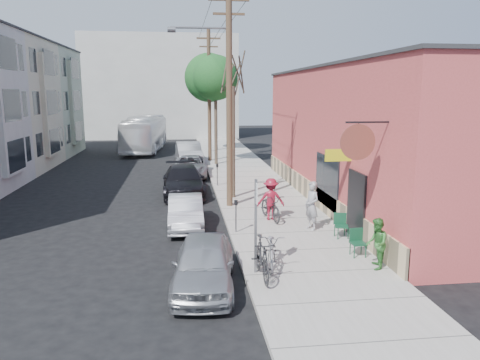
{
  "coord_description": "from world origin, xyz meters",
  "views": [
    {
      "loc": [
        0.27,
        -16.72,
        5.38
      ],
      "look_at": [
        2.84,
        3.78,
        1.5
      ],
      "focal_mm": 35.0,
      "sensor_mm": 36.0,
      "label": 1
    }
  ],
  "objects": [
    {
      "name": "end_cap_building",
      "position": [
        -2.0,
        42.0,
        6.0
      ],
      "size": [
        18.0,
        8.0,
        12.0
      ],
      "primitive_type": "cube",
      "color": "#B4B3AE",
      "rests_on": "ground"
    },
    {
      "name": "parking_meter_far",
      "position": [
        2.25,
        9.42,
        0.98
      ],
      "size": [
        0.14,
        0.14,
        1.24
      ],
      "color": "slate",
      "rests_on": "sidewalk"
    },
    {
      "name": "patio_chair_a",
      "position": [
        5.99,
        -0.88,
        0.59
      ],
      "size": [
        0.61,
        0.61,
        0.88
      ],
      "primitive_type": null,
      "rotation": [
        0.0,
        0.0,
        -0.26
      ],
      "color": "#113F28",
      "rests_on": "sidewalk"
    },
    {
      "name": "patio_chair_b",
      "position": [
        5.86,
        -2.85,
        0.59
      ],
      "size": [
        0.53,
        0.53,
        0.88
      ],
      "primitive_type": null,
      "rotation": [
        0.0,
        0.0,
        0.06
      ],
      "color": "#113F28",
      "rests_on": "sidewalk"
    },
    {
      "name": "utility_pole_near",
      "position": [
        2.39,
        4.56,
        5.41
      ],
      "size": [
        3.57,
        0.28,
        10.0
      ],
      "color": "#503A28",
      "rests_on": "sidewalk"
    },
    {
      "name": "utility_pole_far",
      "position": [
        2.45,
        19.51,
        5.34
      ],
      "size": [
        1.8,
        0.28,
        10.0
      ],
      "color": "#503A28",
      "rests_on": "sidewalk"
    },
    {
      "name": "car_2",
      "position": [
        0.32,
        7.81,
        0.76
      ],
      "size": [
        2.28,
        5.32,
        1.53
      ],
      "primitive_type": "imported",
      "rotation": [
        0.0,
        0.0,
        0.03
      ],
      "color": "black",
      "rests_on": "ground"
    },
    {
      "name": "sign_post",
      "position": [
        2.35,
        -3.8,
        1.83
      ],
      "size": [
        0.07,
        0.45,
        2.8
      ],
      "color": "slate",
      "rests_on": "sidewalk"
    },
    {
      "name": "sidewalk",
      "position": [
        4.25,
        11.0,
        0.07
      ],
      "size": [
        4.5,
        58.0,
        0.15
      ],
      "primitive_type": "cube",
      "color": "#A39F97",
      "rests_on": "ground"
    },
    {
      "name": "cyclist",
      "position": [
        3.9,
        1.89,
        1.02
      ],
      "size": [
        1.19,
        0.77,
        1.75
      ],
      "primitive_type": "imported",
      "rotation": [
        0.0,
        0.0,
        3.03
      ],
      "color": "maroon",
      "rests_on": "sidewalk"
    },
    {
      "name": "car_4",
      "position": [
        0.8,
        18.79,
        0.83
      ],
      "size": [
        2.12,
        5.16,
        1.66
      ],
      "primitive_type": "imported",
      "rotation": [
        0.0,
        0.0,
        0.07
      ],
      "color": "#9EA0A5",
      "rests_on": "ground"
    },
    {
      "name": "cyclist_bike",
      "position": [
        3.9,
        1.89,
        0.7
      ],
      "size": [
        1.07,
        2.17,
        1.09
      ],
      "primitive_type": "imported",
      "rotation": [
        0.0,
        0.0,
        0.17
      ],
      "color": "black",
      "rests_on": "sidewalk"
    },
    {
      "name": "tree_leafy_far",
      "position": [
        2.8,
        25.5,
        6.64
      ],
      "size": [
        4.29,
        4.29,
        8.65
      ],
      "color": "#44392C",
      "rests_on": "sidewalk"
    },
    {
      "name": "car_0",
      "position": [
        0.8,
        -4.39,
        0.7
      ],
      "size": [
        2.05,
        4.27,
        1.41
      ],
      "primitive_type": "imported",
      "rotation": [
        0.0,
        0.0,
        -0.1
      ],
      "color": "#A1A3A9",
      "rests_on": "ground"
    },
    {
      "name": "tree_bare",
      "position": [
        2.8,
        6.33,
        2.92
      ],
      "size": [
        0.24,
        0.24,
        5.53
      ],
      "color": "#44392C",
      "rests_on": "sidewalk"
    },
    {
      "name": "patron_green",
      "position": [
        6.0,
        -3.94,
        0.93
      ],
      "size": [
        0.79,
        0.9,
        1.55
      ],
      "primitive_type": "imported",
      "rotation": [
        0.0,
        0.0,
        -1.88
      ],
      "color": "#31762F",
      "rests_on": "sidewalk"
    },
    {
      "name": "parked_bike_b",
      "position": [
        2.94,
        -3.28,
        0.69
      ],
      "size": [
        1.06,
        2.15,
        1.08
      ],
      "primitive_type": "imported",
      "rotation": [
        0.0,
        0.0,
        -0.17
      ],
      "color": "slate",
      "rests_on": "sidewalk"
    },
    {
      "name": "car_3",
      "position": [
        0.8,
        13.36,
        0.67
      ],
      "size": [
        2.59,
        4.98,
        1.34
      ],
      "primitive_type": "imported",
      "rotation": [
        0.0,
        0.0,
        -0.08
      ],
      "color": "gray",
      "rests_on": "ground"
    },
    {
      "name": "bus",
      "position": [
        -3.08,
        27.49,
        1.61
      ],
      "size": [
        3.59,
        11.72,
        3.22
      ],
      "primitive_type": "imported",
      "rotation": [
        0.0,
        0.0,
        -0.08
      ],
      "color": "white",
      "rests_on": "ground"
    },
    {
      "name": "patron_grey",
      "position": [
        5.18,
        0.26,
        1.09
      ],
      "size": [
        0.68,
        0.81,
        1.89
      ],
      "primitive_type": "imported",
      "rotation": [
        0.0,
        0.0,
        -1.18
      ],
      "color": "gray",
      "rests_on": "sidewalk"
    },
    {
      "name": "car_1",
      "position": [
        0.37,
        1.67,
        0.64
      ],
      "size": [
        1.36,
        3.88,
        1.28
      ],
      "primitive_type": "imported",
      "rotation": [
        0.0,
        0.0,
        0.0
      ],
      "color": "#B7B7BF",
      "rests_on": "ground"
    },
    {
      "name": "parking_meter_near",
      "position": [
        2.25,
        0.29,
        0.98
      ],
      "size": [
        0.14,
        0.14,
        1.24
      ],
      "color": "slate",
      "rests_on": "sidewalk"
    },
    {
      "name": "ground",
      "position": [
        0.0,
        0.0,
        0.0
      ],
      "size": [
        120.0,
        120.0,
        0.0
      ],
      "primitive_type": "plane",
      "color": "black"
    },
    {
      "name": "parked_bike_a",
      "position": [
        2.46,
        -4.25,
        0.74
      ],
      "size": [
        0.59,
        1.98,
        1.19
      ],
      "primitive_type": "imported",
      "rotation": [
        0.0,
        0.0,
        0.01
      ],
      "color": "black",
      "rests_on": "sidewalk"
    },
    {
      "name": "cafe_building",
      "position": [
        8.99,
        4.99,
        3.3
      ],
      "size": [
        6.6,
        20.2,
        6.61
      ],
      "color": "#BA4545",
      "rests_on": "ground"
    },
    {
      "name": "tree_leafy_mid",
      "position": [
        2.8,
        17.69,
        6.39
      ],
      "size": [
        3.27,
        3.27,
        7.91
      ],
      "color": "#44392C",
      "rests_on": "sidewalk"
    }
  ]
}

